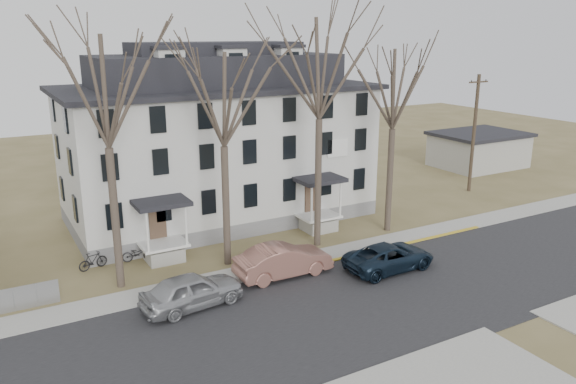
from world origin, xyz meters
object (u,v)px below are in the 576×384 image
car_navy (389,257)px  bicycle_right (93,261)px  bicycle_left (138,254)px  boarding_house (218,142)px  car_tan (283,261)px  car_silver (192,291)px  tree_mid_left (222,93)px  tree_far_left (103,84)px  utility_pole_far (474,132)px  tree_center (320,61)px  tree_mid_right (395,84)px

car_navy → bicycle_right: bearing=59.8°
bicycle_left → boarding_house: bearing=-41.2°
car_tan → bicycle_right: car_tan is taller
boarding_house → car_silver: boarding_house is taller
boarding_house → tree_mid_left: bearing=-110.2°
boarding_house → tree_far_left: size_ratio=1.52×
boarding_house → utility_pole_far: (20.50, -3.95, -0.47)m
bicycle_left → car_navy: bearing=-111.4°
tree_center → bicycle_right: size_ratio=8.87×
tree_mid_right → bicycle_right: size_ratio=7.69×
tree_mid_left → utility_pole_far: bearing=10.1°
tree_mid_left → tree_center: tree_center is taller
tree_center → car_navy: bearing=-74.5°
tree_center → bicycle_left: 15.08m
tree_far_left → bicycle_right: size_ratio=8.28×
tree_center → car_navy: (1.43, -5.17, -10.36)m
boarding_house → tree_mid_left: tree_mid_left is taller
boarding_house → tree_mid_right: bearing=-43.8°
tree_center → utility_pole_far: tree_center is taller
tree_center → car_silver: tree_center is taller
car_tan → bicycle_right: 10.56m
tree_center → tree_mid_right: (5.50, 0.00, -1.48)m
tree_far_left → boarding_house: bearing=42.2°
tree_far_left → bicycle_left: size_ratio=7.70×
tree_mid_right → car_tan: bearing=-162.3°
utility_pole_far → tree_far_left: bearing=-171.9°
car_tan → bicycle_left: size_ratio=2.98×
car_silver → bicycle_left: bearing=-0.5°
tree_mid_right → car_navy: size_ratio=2.43×
car_silver → car_tan: 5.59m
bicycle_right → utility_pole_far: bearing=-102.8°
tree_far_left → bicycle_right: (-0.82, 2.85, -9.85)m
utility_pole_far → bicycle_right: size_ratio=5.73×
tree_far_left → tree_mid_right: size_ratio=1.08×
boarding_house → bicycle_left: boarding_house is taller
tree_mid_right → car_silver: tree_mid_right is taller
utility_pole_far → car_silver: 28.59m
tree_mid_left → bicycle_right: tree_mid_left is taller
tree_mid_left → bicycle_left: 10.49m
tree_mid_left → utility_pole_far: tree_mid_left is taller
tree_mid_left → bicycle_right: size_ratio=7.69×
bicycle_right → tree_mid_right: bearing=-114.2°
car_tan → tree_center: bearing=-52.4°
car_tan → bicycle_right: bearing=56.8°
car_tan → tree_mid_right: bearing=-71.5°
bicycle_left → bicycle_right: (-2.47, 0.08, 0.03)m
car_tan → bicycle_left: car_tan is taller
boarding_house → tree_center: bearing=-69.8°
tree_mid_right → car_silver: 17.89m
car_tan → tree_mid_left: bearing=33.2°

